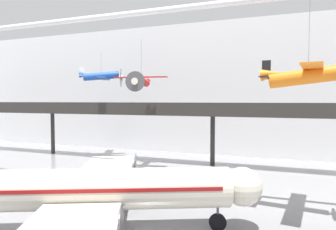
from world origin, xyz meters
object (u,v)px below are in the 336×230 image
Objects in this scene: suspended_plane_red_highwing at (141,80)px; suspended_plane_blue_trainer at (101,76)px; suspended_plane_orange_highwing at (308,76)px; airliner_silver_main at (75,190)px.

suspended_plane_red_highwing is 0.87× the size of suspended_plane_blue_trainer.
suspended_plane_orange_highwing is at bearing 52.84° from suspended_plane_red_highwing.
suspended_plane_blue_trainer reaches higher than suspended_plane_orange_highwing.
suspended_plane_red_highwing is at bearing 78.17° from airliner_silver_main.
suspended_plane_red_highwing is 12.48m from suspended_plane_blue_trainer.
suspended_plane_orange_highwing is (20.37, -11.34, -0.78)m from suspended_plane_red_highwing.
suspended_plane_orange_highwing is at bearing 5.82° from airliner_silver_main.
suspended_plane_blue_trainer is at bearing -128.92° from suspended_plane_red_highwing.
suspended_plane_blue_trainer is at bearing 95.49° from airliner_silver_main.
airliner_silver_main is 3.39× the size of suspended_plane_orange_highwing.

